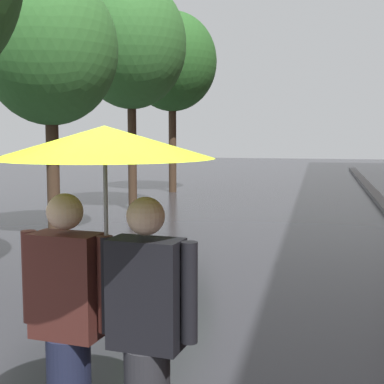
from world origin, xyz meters
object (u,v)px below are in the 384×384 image
at_px(street_tree_1, 50,50).
at_px(street_tree_3, 172,62).
at_px(street_tree_2, 131,45).
at_px(couple_under_umbrella, 105,238).

relative_size(street_tree_1, street_tree_3, 0.83).
distance_m(street_tree_2, street_tree_3, 4.38).
bearing_deg(street_tree_3, street_tree_2, -88.76).
relative_size(street_tree_1, street_tree_2, 0.85).
relative_size(street_tree_1, couple_under_umbrella, 2.42).
height_order(street_tree_1, street_tree_2, street_tree_2).
xyz_separation_m(street_tree_3, couple_under_umbrella, (3.58, -15.03, -2.86)).
relative_size(street_tree_2, couple_under_umbrella, 2.85).
xyz_separation_m(street_tree_1, street_tree_3, (0.13, 8.30, 0.76)).
relative_size(street_tree_3, couple_under_umbrella, 2.90).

